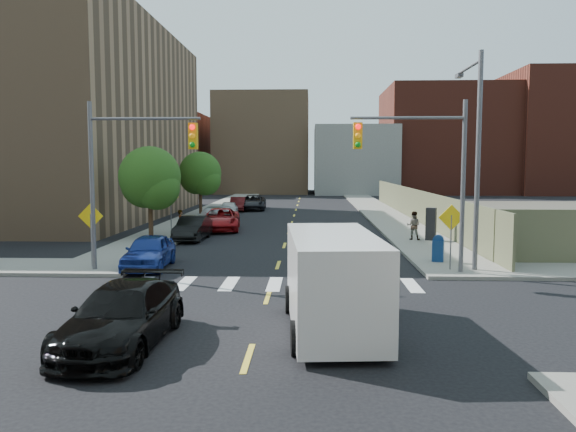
# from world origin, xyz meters

# --- Properties ---
(ground) EXTENTS (160.00, 160.00, 0.00)m
(ground) POSITION_xyz_m (0.00, 0.00, 0.00)
(ground) COLOR black
(ground) RESTS_ON ground
(sidewalk_nw) EXTENTS (3.50, 73.00, 0.15)m
(sidewalk_nw) POSITION_xyz_m (-7.75, 41.50, 0.07)
(sidewalk_nw) COLOR gray
(sidewalk_nw) RESTS_ON ground
(sidewalk_ne) EXTENTS (3.50, 73.00, 0.15)m
(sidewalk_ne) POSITION_xyz_m (7.75, 41.50, 0.07)
(sidewalk_ne) COLOR gray
(sidewalk_ne) RESTS_ON ground
(fence_north) EXTENTS (0.12, 44.00, 2.50)m
(fence_north) POSITION_xyz_m (9.60, 28.00, 1.25)
(fence_north) COLOR #5A5B40
(fence_north) RESTS_ON ground
(building_nw) EXTENTS (22.00, 30.00, 16.00)m
(building_nw) POSITION_xyz_m (-22.00, 30.00, 8.00)
(building_nw) COLOR #8C6B4C
(building_nw) RESTS_ON ground
(bg_bldg_west) EXTENTS (14.00, 18.00, 12.00)m
(bg_bldg_west) POSITION_xyz_m (-22.00, 70.00, 6.00)
(bg_bldg_west) COLOR #592319
(bg_bldg_west) RESTS_ON ground
(bg_bldg_midwest) EXTENTS (14.00, 16.00, 15.00)m
(bg_bldg_midwest) POSITION_xyz_m (-6.00, 72.00, 7.50)
(bg_bldg_midwest) COLOR #8C6B4C
(bg_bldg_midwest) RESTS_ON ground
(bg_bldg_center) EXTENTS (12.00, 16.00, 10.00)m
(bg_bldg_center) POSITION_xyz_m (8.00, 70.00, 5.00)
(bg_bldg_center) COLOR gray
(bg_bldg_center) RESTS_ON ground
(bg_bldg_east) EXTENTS (18.00, 18.00, 16.00)m
(bg_bldg_east) POSITION_xyz_m (22.00, 72.00, 8.00)
(bg_bldg_east) COLOR #592319
(bg_bldg_east) RESTS_ON ground
(bg_bldg_fareast) EXTENTS (14.00, 16.00, 18.00)m
(bg_bldg_fareast) POSITION_xyz_m (38.00, 70.00, 9.00)
(bg_bldg_fareast) COLOR #592319
(bg_bldg_fareast) RESTS_ON ground
(signal_nw) EXTENTS (4.59, 0.30, 7.00)m
(signal_nw) POSITION_xyz_m (-5.98, 6.00, 4.53)
(signal_nw) COLOR #59595E
(signal_nw) RESTS_ON ground
(signal_ne) EXTENTS (4.59, 0.30, 7.00)m
(signal_ne) POSITION_xyz_m (5.98, 6.00, 4.53)
(signal_ne) COLOR #59595E
(signal_ne) RESTS_ON ground
(streetlight_ne) EXTENTS (0.25, 3.70, 9.00)m
(streetlight_ne) POSITION_xyz_m (8.20, 6.90, 5.22)
(streetlight_ne) COLOR #59595E
(streetlight_ne) RESTS_ON ground
(warn_sign_nw) EXTENTS (1.06, 0.06, 2.83)m
(warn_sign_nw) POSITION_xyz_m (-7.80, 6.50, 1.99)
(warn_sign_nw) COLOR #59595E
(warn_sign_nw) RESTS_ON ground
(warn_sign_ne) EXTENTS (1.06, 0.06, 2.83)m
(warn_sign_ne) POSITION_xyz_m (7.20, 6.50, 1.99)
(warn_sign_ne) COLOR #59595E
(warn_sign_ne) RESTS_ON ground
(warn_sign_midwest) EXTENTS (1.06, 0.06, 2.83)m
(warn_sign_midwest) POSITION_xyz_m (-7.80, 20.00, 1.99)
(warn_sign_midwest) COLOR #59595E
(warn_sign_midwest) RESTS_ON ground
(tree_west_near) EXTENTS (3.66, 3.64, 5.52)m
(tree_west_near) POSITION_xyz_m (-8.00, 16.05, 3.48)
(tree_west_near) COLOR #332114
(tree_west_near) RESTS_ON ground
(tree_west_far) EXTENTS (3.66, 3.64, 5.52)m
(tree_west_far) POSITION_xyz_m (-8.00, 31.05, 3.48)
(tree_west_far) COLOR #332114
(tree_west_far) RESTS_ON ground
(parked_car_blue) EXTENTS (1.91, 4.35, 1.46)m
(parked_car_blue) POSITION_xyz_m (-5.50, 7.00, 0.73)
(parked_car_blue) COLOR navy
(parked_car_blue) RESTS_ON ground
(parked_car_black) EXTENTS (1.64, 4.33, 1.41)m
(parked_car_black) POSITION_xyz_m (-5.50, 15.93, 0.70)
(parked_car_black) COLOR black
(parked_car_black) RESTS_ON ground
(parked_car_red) EXTENTS (3.02, 5.61, 1.50)m
(parked_car_red) POSITION_xyz_m (-4.64, 20.83, 0.75)
(parked_car_red) COLOR maroon
(parked_car_red) RESTS_ON ground
(parked_car_silver) EXTENTS (2.14, 4.88, 1.39)m
(parked_car_silver) POSITION_xyz_m (-5.50, 22.71, 0.70)
(parked_car_silver) COLOR #A8ABB0
(parked_car_silver) RESTS_ON ground
(parked_car_white) EXTENTS (1.93, 4.03, 1.33)m
(parked_car_white) POSITION_xyz_m (-5.50, 30.35, 0.66)
(parked_car_white) COLOR beige
(parked_car_white) RESTS_ON ground
(parked_car_maroon) EXTENTS (1.60, 4.07, 1.32)m
(parked_car_maroon) POSITION_xyz_m (-5.50, 36.47, 0.66)
(parked_car_maroon) COLOR #3F0C0E
(parked_car_maroon) RESTS_ON ground
(parked_car_grey) EXTENTS (2.63, 5.32, 1.45)m
(parked_car_grey) POSITION_xyz_m (-4.20, 37.67, 0.73)
(parked_car_grey) COLOR black
(parked_car_grey) RESTS_ON ground
(black_sedan) EXTENTS (2.28, 5.25, 1.50)m
(black_sedan) POSITION_xyz_m (-3.20, -3.19, 0.75)
(black_sedan) COLOR black
(black_sedan) RESTS_ON ground
(cargo_van) EXTENTS (2.78, 5.94, 2.65)m
(cargo_van) POSITION_xyz_m (2.03, -1.53, 1.39)
(cargo_van) COLOR silver
(cargo_van) RESTS_ON ground
(mailbox) EXTENTS (0.59, 0.51, 1.20)m
(mailbox) POSITION_xyz_m (7.12, 8.36, 0.73)
(mailbox) COLOR navy
(mailbox) RESTS_ON sidewalk_ne
(payphone) EXTENTS (0.68, 0.62, 1.85)m
(payphone) POSITION_xyz_m (8.29, 15.47, 1.07)
(payphone) COLOR black
(payphone) RESTS_ON sidewalk_ne
(pedestrian_west) EXTENTS (0.48, 0.64, 1.60)m
(pedestrian_west) POSITION_xyz_m (-6.30, 16.41, 0.95)
(pedestrian_west) COLOR gray
(pedestrian_west) RESTS_ON sidewalk_nw
(pedestrian_east) EXTENTS (0.93, 0.81, 1.63)m
(pedestrian_east) POSITION_xyz_m (7.33, 15.57, 0.97)
(pedestrian_east) COLOR gray
(pedestrian_east) RESTS_ON sidewalk_ne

